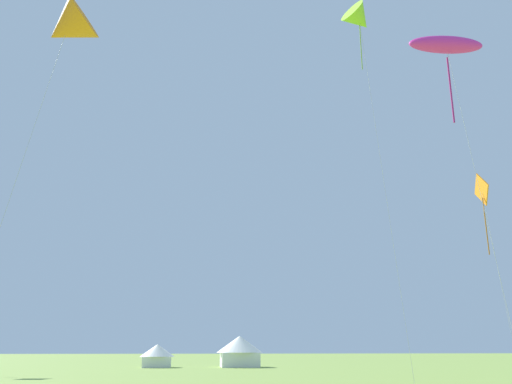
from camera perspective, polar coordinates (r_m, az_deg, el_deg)
name	(u,v)px	position (r m, az deg, el deg)	size (l,w,h in m)	color
kite_orange_delta	(68,27)	(29.48, -19.24, 16.10)	(4.15, 3.72, 18.79)	orange
kite_magenta_parafoil	(446,45)	(31.86, 19.39, 14.42)	(4.14, 3.21, 18.47)	#E02DA3
kite_lime_delta	(359,19)	(37.26, 10.84, 17.47)	(2.81, 2.60, 23.61)	#99DB2D
kite_orange_diamond	(482,194)	(42.72, 22.76, -0.17)	(0.52, 2.91, 14.37)	orange
festival_tent_right	(157,354)	(60.61, -10.38, -16.52)	(3.66, 3.66, 2.38)	white
festival_tent_left	(240,350)	(60.82, -1.74, -16.30)	(5.01, 5.01, 3.26)	white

